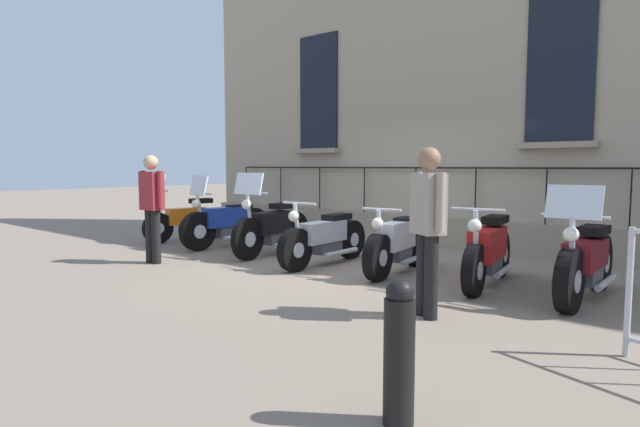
{
  "coord_description": "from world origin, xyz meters",
  "views": [
    {
      "loc": [
        6.54,
        5.18,
        1.53
      ],
      "look_at": [
        0.39,
        0.0,
        0.8
      ],
      "focal_mm": 29.56,
      "sensor_mm": 36.0,
      "label": 1
    }
  ],
  "objects_px": {
    "pedestrian_walking": "(152,202)",
    "motorcycle_maroon": "(586,263)",
    "motorcycle_red": "(488,253)",
    "motorcycle_black": "(272,228)",
    "bollard": "(399,352)",
    "motorcycle_orange": "(187,220)",
    "motorcycle_white": "(398,245)",
    "motorcycle_blue": "(226,223)",
    "pedestrian_standing": "(428,222)",
    "motorcycle_silver": "(325,239)"
  },
  "relations": [
    {
      "from": "motorcycle_blue",
      "to": "motorcycle_silver",
      "type": "xyz_separation_m",
      "value": [
        0.16,
        2.55,
        -0.05
      ]
    },
    {
      "from": "motorcycle_blue",
      "to": "pedestrian_standing",
      "type": "bearing_deg",
      "value": 71.8
    },
    {
      "from": "motorcycle_orange",
      "to": "pedestrian_standing",
      "type": "xyz_separation_m",
      "value": [
        1.73,
        6.41,
        0.54
      ]
    },
    {
      "from": "motorcycle_maroon",
      "to": "pedestrian_standing",
      "type": "xyz_separation_m",
      "value": [
        1.76,
        -1.06,
        0.54
      ]
    },
    {
      "from": "motorcycle_black",
      "to": "motorcycle_maroon",
      "type": "xyz_separation_m",
      "value": [
        -0.14,
        4.91,
        -0.04
      ]
    },
    {
      "from": "motorcycle_blue",
      "to": "motorcycle_maroon",
      "type": "distance_m",
      "value": 6.22
    },
    {
      "from": "pedestrian_standing",
      "to": "pedestrian_walking",
      "type": "height_order",
      "value": "pedestrian_standing"
    },
    {
      "from": "bollard",
      "to": "motorcycle_blue",
      "type": "bearing_deg",
      "value": -121.79
    },
    {
      "from": "motorcycle_black",
      "to": "pedestrian_walking",
      "type": "distance_m",
      "value": 2.01
    },
    {
      "from": "pedestrian_standing",
      "to": "motorcycle_blue",
      "type": "bearing_deg",
      "value": -108.2
    },
    {
      "from": "motorcycle_orange",
      "to": "pedestrian_standing",
      "type": "distance_m",
      "value": 6.66
    },
    {
      "from": "motorcycle_black",
      "to": "motorcycle_silver",
      "type": "relative_size",
      "value": 0.97
    },
    {
      "from": "motorcycle_black",
      "to": "bollard",
      "type": "relative_size",
      "value": 2.26
    },
    {
      "from": "bollard",
      "to": "pedestrian_walking",
      "type": "bearing_deg",
      "value": -109.15
    },
    {
      "from": "motorcycle_orange",
      "to": "motorcycle_maroon",
      "type": "relative_size",
      "value": 0.94
    },
    {
      "from": "motorcycle_white",
      "to": "pedestrian_standing",
      "type": "bearing_deg",
      "value": 39.23
    },
    {
      "from": "motorcycle_black",
      "to": "bollard",
      "type": "height_order",
      "value": "motorcycle_black"
    },
    {
      "from": "bollard",
      "to": "pedestrian_standing",
      "type": "relative_size",
      "value": 0.51
    },
    {
      "from": "motorcycle_orange",
      "to": "motorcycle_maroon",
      "type": "bearing_deg",
      "value": 90.23
    },
    {
      "from": "motorcycle_black",
      "to": "bollard",
      "type": "xyz_separation_m",
      "value": [
        3.72,
        4.82,
        -0.03
      ]
    },
    {
      "from": "pedestrian_walking",
      "to": "motorcycle_maroon",
      "type": "bearing_deg",
      "value": 107.89
    },
    {
      "from": "motorcycle_blue",
      "to": "motorcycle_maroon",
      "type": "bearing_deg",
      "value": 90.58
    },
    {
      "from": "motorcycle_silver",
      "to": "motorcycle_red",
      "type": "height_order",
      "value": "motorcycle_red"
    },
    {
      "from": "motorcycle_black",
      "to": "motorcycle_maroon",
      "type": "relative_size",
      "value": 0.97
    },
    {
      "from": "motorcycle_blue",
      "to": "motorcycle_red",
      "type": "bearing_deg",
      "value": 90.71
    },
    {
      "from": "motorcycle_orange",
      "to": "motorcycle_silver",
      "type": "bearing_deg",
      "value": 87.07
    },
    {
      "from": "motorcycle_blue",
      "to": "motorcycle_silver",
      "type": "height_order",
      "value": "motorcycle_blue"
    },
    {
      "from": "bollard",
      "to": "motorcycle_black",
      "type": "bearing_deg",
      "value": -127.67
    },
    {
      "from": "motorcycle_blue",
      "to": "pedestrian_standing",
      "type": "xyz_separation_m",
      "value": [
        1.7,
        5.16,
        0.52
      ]
    },
    {
      "from": "motorcycle_maroon",
      "to": "pedestrian_standing",
      "type": "relative_size",
      "value": 1.2
    },
    {
      "from": "motorcycle_maroon",
      "to": "pedestrian_walking",
      "type": "bearing_deg",
      "value": -72.11
    },
    {
      "from": "motorcycle_blue",
      "to": "motorcycle_black",
      "type": "xyz_separation_m",
      "value": [
        0.07,
        1.3,
        0.02
      ]
    },
    {
      "from": "motorcycle_blue",
      "to": "bollard",
      "type": "relative_size",
      "value": 2.26
    },
    {
      "from": "pedestrian_walking",
      "to": "pedestrian_standing",
      "type": "bearing_deg",
      "value": 91.39
    },
    {
      "from": "motorcycle_silver",
      "to": "motorcycle_blue",
      "type": "bearing_deg",
      "value": -93.63
    },
    {
      "from": "motorcycle_red",
      "to": "pedestrian_walking",
      "type": "distance_m",
      "value": 5.05
    },
    {
      "from": "bollard",
      "to": "motorcycle_white",
      "type": "bearing_deg",
      "value": -148.21
    },
    {
      "from": "motorcycle_blue",
      "to": "pedestrian_walking",
      "type": "distance_m",
      "value": 1.93
    },
    {
      "from": "motorcycle_maroon",
      "to": "bollard",
      "type": "bearing_deg",
      "value": -1.39
    },
    {
      "from": "pedestrian_standing",
      "to": "bollard",
      "type": "bearing_deg",
      "value": 24.66
    },
    {
      "from": "pedestrian_standing",
      "to": "motorcycle_silver",
      "type": "bearing_deg",
      "value": -120.44
    },
    {
      "from": "pedestrian_walking",
      "to": "motorcycle_orange",
      "type": "bearing_deg",
      "value": -138.01
    },
    {
      "from": "bollard",
      "to": "pedestrian_walking",
      "type": "xyz_separation_m",
      "value": [
        -1.98,
        -5.71,
        0.52
      ]
    },
    {
      "from": "motorcycle_blue",
      "to": "pedestrian_walking",
      "type": "height_order",
      "value": "pedestrian_walking"
    },
    {
      "from": "motorcycle_silver",
      "to": "motorcycle_maroon",
      "type": "xyz_separation_m",
      "value": [
        -0.22,
        3.67,
        0.03
      ]
    },
    {
      "from": "motorcycle_red",
      "to": "motorcycle_black",
      "type": "bearing_deg",
      "value": -87.92
    },
    {
      "from": "motorcycle_black",
      "to": "motorcycle_blue",
      "type": "bearing_deg",
      "value": -93.25
    },
    {
      "from": "motorcycle_blue",
      "to": "bollard",
      "type": "distance_m",
      "value": 7.2
    },
    {
      "from": "motorcycle_orange",
      "to": "motorcycle_white",
      "type": "distance_m",
      "value": 5.01
    },
    {
      "from": "motorcycle_red",
      "to": "motorcycle_silver",
      "type": "bearing_deg",
      "value": -84.92
    }
  ]
}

